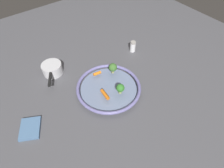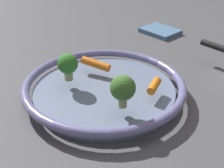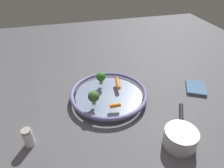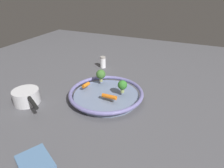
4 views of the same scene
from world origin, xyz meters
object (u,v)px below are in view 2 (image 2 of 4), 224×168
Objects in this scene: baby_carrot_center at (96,64)px; broccoli_floret_edge at (68,65)px; serving_bowl at (104,88)px; baby_carrot_left at (154,87)px; broccoli_floret_mid at (123,89)px; dish_towel at (160,31)px.

broccoli_floret_edge reaches higher than baby_carrot_center.
serving_bowl is 0.11m from baby_carrot_left.
serving_bowl is 0.07m from baby_carrot_center.
serving_bowl is 5.88× the size of broccoli_floret_edge.
broccoli_floret_mid is 0.52m from dish_towel.
dish_towel is (-0.03, 0.51, -0.07)m from broccoli_floret_mid.
baby_carrot_center reaches higher than serving_bowl.
baby_carrot_center is at bearing 127.38° from serving_bowl.
baby_carrot_center is 0.61× the size of dish_towel.
baby_carrot_center is 0.17m from broccoli_floret_mid.
serving_bowl is 5.52× the size of broccoli_floret_mid.
broccoli_floret_mid is (0.14, -0.06, 0.00)m from broccoli_floret_edge.
broccoli_floret_edge is (-0.03, -0.07, 0.03)m from baby_carrot_center.
baby_carrot_center reaches higher than baby_carrot_left.
baby_carrot_center is 0.39m from dish_towel.
dish_towel is (0.11, 0.45, -0.07)m from broccoli_floret_edge.
baby_carrot_left reaches higher than dish_towel.
dish_towel is (0.08, 0.38, -0.04)m from baby_carrot_center.
dish_towel is at bearing 78.69° from baby_carrot_center.
serving_bowl is 3.06× the size of dish_towel.
baby_carrot_left is (0.11, -0.00, 0.03)m from serving_bowl.
baby_carrot_left is 0.44m from dish_towel.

